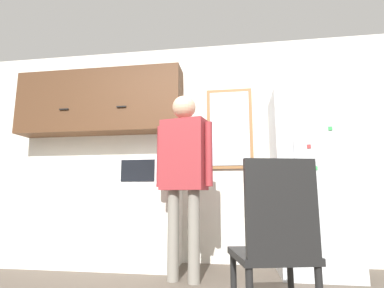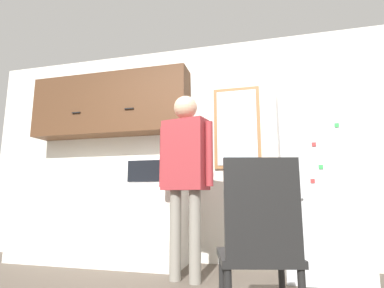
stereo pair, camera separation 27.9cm
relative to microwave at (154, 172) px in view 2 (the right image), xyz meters
The scene contains 8 objects.
back_wall 0.62m from the microwave, 37.70° to the left, with size 6.00×0.06×2.70m.
counter 0.93m from the microwave, behind, with size 2.13×0.56×0.89m.
upper_cabinets 1.16m from the microwave, 168.73° to the left, with size 2.13×0.34×0.81m.
microwave is the anchor object (origin of this frame).
person 0.71m from the microwave, 43.29° to the right, with size 0.57×0.31×1.76m.
refrigerator 1.78m from the microwave, ahead, with size 0.73×0.68×1.86m.
chair 2.02m from the microwave, 51.05° to the right, with size 0.52×0.52×0.98m.
window 1.13m from the microwave, 16.95° to the left, with size 0.55×0.05×1.00m.
Camera 2 is at (0.87, -1.56, 0.78)m, focal length 28.00 mm.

